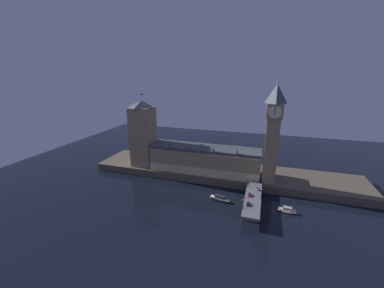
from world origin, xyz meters
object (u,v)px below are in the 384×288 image
car_northbound_trail (248,204)px  boat_downstream (287,210)px  car_northbound_lead (250,195)px  pedestrian_near_rail (244,206)px  clock_tower (273,132)px  street_lamp_near (243,203)px  victoria_tower (143,133)px  boat_upstream (220,199)px  pedestrian_mid_walk (260,195)px  car_southbound_trail (257,189)px  street_lamp_mid (261,193)px  street_lamp_far (247,181)px

car_northbound_trail → boat_downstream: 26.97m
car_northbound_lead → pedestrian_near_rail: bearing=-98.5°
clock_tower → street_lamp_near: clock_tower is taller
street_lamp_near → boat_downstream: size_ratio=0.52×
pedestrian_near_rail → car_northbound_trail: bearing=55.6°
victoria_tower → car_northbound_trail: (94.29, -45.05, -26.16)m
car_northbound_trail → car_northbound_lead: bearing=90.0°
boat_upstream → clock_tower: bearing=42.5°
pedestrian_mid_walk → street_lamp_near: (-9.43, -18.34, 3.11)m
clock_tower → car_southbound_trail: bearing=-110.0°
pedestrian_mid_walk → street_lamp_mid: street_lamp_mid is taller
car_northbound_trail → pedestrian_near_rail: bearing=-124.4°
street_lamp_far → car_southbound_trail: bearing=-18.5°
clock_tower → boat_upstream: size_ratio=4.49×
clock_tower → car_northbound_lead: bearing=-111.6°
car_southbound_trail → pedestrian_near_rail: size_ratio=2.46×
victoria_tower → boat_downstream: bearing=-16.1°
street_lamp_mid → boat_upstream: 28.80m
car_southbound_trail → street_lamp_near: street_lamp_near is taller
boat_downstream → street_lamp_far: bearing=153.3°
car_southbound_trail → street_lamp_mid: bearing=-77.8°
car_northbound_trail → pedestrian_near_rail: size_ratio=2.56×
clock_tower → victoria_tower: clock_tower is taller
pedestrian_near_rail → clock_tower: bearing=72.8°
clock_tower → boat_downstream: clock_tower is taller
car_northbound_lead → victoria_tower: bearing=160.6°
victoria_tower → pedestrian_mid_walk: size_ratio=38.58×
car_southbound_trail → boat_upstream: size_ratio=0.24×
car_southbound_trail → pedestrian_mid_walk: 8.98m
boat_downstream → boat_upstream: bearing=178.2°
street_lamp_mid → boat_downstream: street_lamp_mid is taller
pedestrian_mid_walk → street_lamp_near: bearing=-117.2°
car_northbound_trail → street_lamp_mid: street_lamp_mid is taller
car_southbound_trail → street_lamp_near: (-7.17, -27.04, 3.24)m
clock_tower → street_lamp_far: 39.18m
car_southbound_trail → street_lamp_near: 28.16m
pedestrian_mid_walk → street_lamp_mid: bearing=-83.7°
boat_upstream → boat_downstream: size_ratio=1.35×
victoria_tower → street_lamp_far: size_ratio=8.67×
pedestrian_mid_walk → street_lamp_far: street_lamp_far is taller
pedestrian_mid_walk → pedestrian_near_rail: bearing=-118.7°
pedestrian_near_rail → car_northbound_lead: bearing=81.5°
car_northbound_lead → clock_tower: bearing=68.4°
clock_tower → car_southbound_trail: clock_tower is taller
pedestrian_near_rail → street_lamp_far: size_ratio=0.22×
clock_tower → boat_upstream: (-30.81, -28.23, -43.29)m
car_northbound_trail → pedestrian_mid_walk: 14.82m
clock_tower → pedestrian_mid_walk: 45.80m
pedestrian_mid_walk → street_lamp_near: size_ratio=0.26×
street_lamp_mid → victoria_tower: bearing=160.7°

